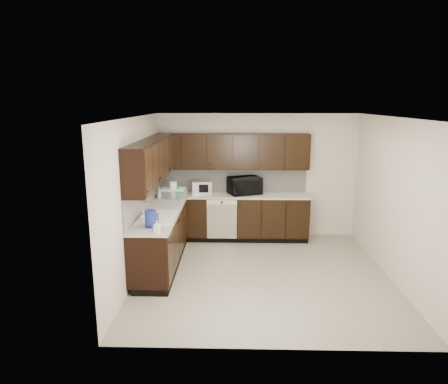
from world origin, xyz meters
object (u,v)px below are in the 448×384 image
(storage_bin, at_px, (173,193))
(toaster_oven, at_px, (201,187))
(blue_pitcher, at_px, (151,219))
(sink, at_px, (157,222))
(microwave, at_px, (245,186))

(storage_bin, bearing_deg, toaster_oven, 39.50)
(toaster_oven, distance_m, storage_bin, 0.65)
(storage_bin, xyz_separation_m, blue_pitcher, (-0.05, -1.82, 0.04))
(sink, distance_m, toaster_oven, 1.87)
(microwave, distance_m, toaster_oven, 0.87)
(microwave, bearing_deg, blue_pitcher, -146.43)
(sink, bearing_deg, toaster_oven, 72.64)
(microwave, distance_m, blue_pitcher, 2.58)
(toaster_oven, height_order, storage_bin, toaster_oven)
(sink, relative_size, blue_pitcher, 3.29)
(microwave, height_order, toaster_oven, microwave)
(toaster_oven, relative_size, storage_bin, 0.92)
(microwave, xyz_separation_m, toaster_oven, (-0.87, 0.07, -0.05))
(toaster_oven, height_order, blue_pitcher, blue_pitcher)
(sink, bearing_deg, blue_pitcher, -89.73)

